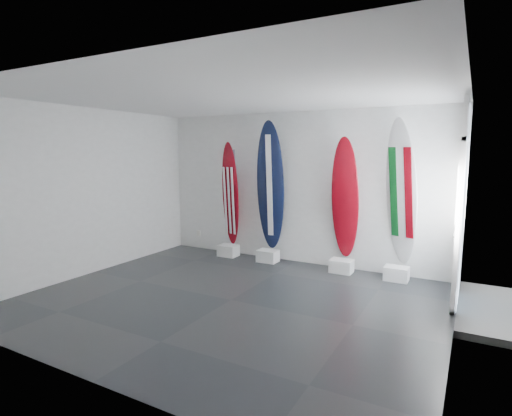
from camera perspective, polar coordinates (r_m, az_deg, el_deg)
The scene contains 16 objects.
floor at distance 6.22m, azimuth -3.57°, elevation -12.89°, with size 6.00×6.00×0.00m, color black.
ceiling at distance 5.87m, azimuth -3.83°, elevation 15.67°, with size 6.00×6.00×0.00m, color white.
wall_back at distance 8.07m, azimuth 5.87°, elevation 2.83°, with size 6.00×6.00×0.00m, color silver.
wall_front at distance 4.00m, azimuth -23.27°, elevation -2.85°, with size 6.00×6.00×0.00m, color silver.
wall_left at distance 7.87m, azimuth -22.48°, elevation 2.15°, with size 5.00×5.00×0.00m, color silver.
wall_right at distance 4.96m, azimuth 27.04°, elevation -1.12°, with size 5.00×5.00×0.00m, color silver.
display_block_usa at distance 8.68m, azimuth -3.94°, elevation -6.04°, with size 0.40×0.30×0.24m, color white.
surfboard_usa at distance 8.56m, azimuth -3.66°, elevation 2.01°, with size 0.49×0.08×2.19m, color maroon.
display_block_navy at distance 8.22m, azimuth 1.69°, elevation -6.81°, with size 0.40×0.30×0.24m, color white.
surfboard_navy at distance 8.07m, azimuth 2.05°, elevation 3.11°, with size 0.59×0.08×2.60m, color black.
display_block_swiss at distance 7.67m, azimuth 12.03°, elevation -8.06°, with size 0.40×0.30×0.24m, color white.
surfboard_swiss at distance 7.53m, azimuth 12.52°, elevation 1.28°, with size 0.51×0.08×2.27m, color maroon.
display_block_italy at distance 7.47m, azimuth 19.29°, elevation -8.77°, with size 0.40×0.30×0.24m, color white.
surfboard_italy at distance 7.30m, azimuth 19.91°, elevation 1.98°, with size 0.58×0.08×2.57m, color white.
wall_outlet at distance 9.43m, azimuth -8.15°, elevation -3.54°, with size 0.09×0.02×0.13m, color silver.
glass_door at distance 6.51m, azimuth 27.18°, elevation 0.14°, with size 0.12×1.16×2.85m, color white, non-canonical shape.
Camera 1 is at (3.12, -4.91, 2.20)m, focal length 28.20 mm.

